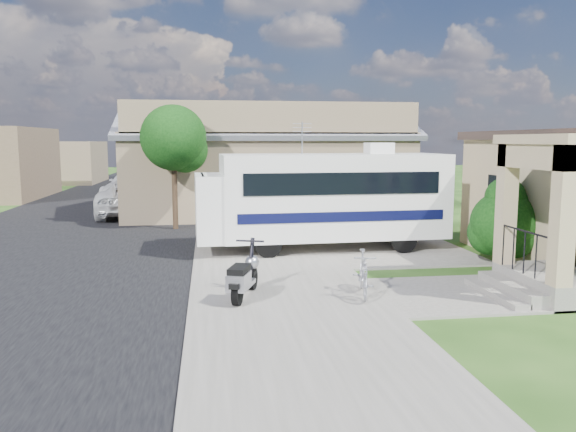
{
  "coord_description": "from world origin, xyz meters",
  "views": [
    {
      "loc": [
        -2.56,
        -11.99,
        3.27
      ],
      "look_at": [
        -0.5,
        2.5,
        1.3
      ],
      "focal_mm": 35.0,
      "sensor_mm": 36.0,
      "label": 1
    }
  ],
  "objects": [
    {
      "name": "motorhome",
      "position": [
        0.83,
        4.33,
        1.62
      ],
      "size": [
        7.43,
        2.62,
        3.77
      ],
      "rotation": [
        0.0,
        0.0,
        0.04
      ],
      "color": "white",
      "rests_on": "ground"
    },
    {
      "name": "van",
      "position": [
        -6.59,
        19.62,
        0.85
      ],
      "size": [
        3.33,
        6.14,
        1.69
      ],
      "primitive_type": "imported",
      "rotation": [
        0.0,
        0.0,
        -0.17
      ],
      "color": "silver",
      "rests_on": "ground"
    },
    {
      "name": "street_tree_c",
      "position": [
        -3.7,
        28.05,
        3.1
      ],
      "size": [
        2.44,
        2.4,
        4.42
      ],
      "color": "black",
      "rests_on": "ground"
    },
    {
      "name": "bicycle",
      "position": [
        0.6,
        -0.92,
        0.47
      ],
      "size": [
        0.72,
        1.61,
        0.94
      ],
      "primitive_type": "imported",
      "rotation": [
        0.0,
        0.0,
        -0.19
      ],
      "color": "#B0B0B8",
      "rests_on": "ground"
    },
    {
      "name": "distant_bldg_near",
      "position": [
        -15.0,
        34.0,
        1.6
      ],
      "size": [
        8.0,
        7.0,
        3.2
      ],
      "primitive_type": "cube",
      "color": "#7F6F4F",
      "rests_on": "ground"
    },
    {
      "name": "warehouse",
      "position": [
        0.0,
        13.97,
        1.99
      ],
      "size": [
        12.5,
        8.4,
        5.04
      ],
      "color": "#7F6F4F",
      "rests_on": "ground"
    },
    {
      "name": "ground",
      "position": [
        0.0,
        0.0,
        0.0
      ],
      "size": [
        120.0,
        120.0,
        0.0
      ],
      "primitive_type": "plane",
      "color": "#1B3C10"
    },
    {
      "name": "walk_slab",
      "position": [
        3.0,
        -1.0,
        0.03
      ],
      "size": [
        4.0,
        3.0,
        0.05
      ],
      "primitive_type": "cube",
      "color": "slate",
      "rests_on": "ground"
    },
    {
      "name": "sidewalk_slab",
      "position": [
        -1.0,
        10.0,
        0.03
      ],
      "size": [
        4.0,
        80.0,
        0.06
      ],
      "primitive_type": "cube",
      "color": "slate",
      "rests_on": "ground"
    },
    {
      "name": "scooter",
      "position": [
        -1.89,
        -0.83,
        0.51
      ],
      "size": [
        0.86,
        1.69,
        1.14
      ],
      "rotation": [
        0.0,
        0.0,
        -0.32
      ],
      "color": "black",
      "rests_on": "ground"
    },
    {
      "name": "driveway_slab",
      "position": [
        1.5,
        4.5,
        0.03
      ],
      "size": [
        7.0,
        6.0,
        0.05
      ],
      "primitive_type": "cube",
      "color": "slate",
      "rests_on": "ground"
    },
    {
      "name": "garden_hose",
      "position": [
        3.83,
        -0.36,
        0.08
      ],
      "size": [
        0.36,
        0.36,
        0.16
      ],
      "primitive_type": "cylinder",
      "color": "#125C27",
      "rests_on": "ground"
    },
    {
      "name": "street_tree_a",
      "position": [
        -3.7,
        9.05,
        3.25
      ],
      "size": [
        2.44,
        2.4,
        4.58
      ],
      "color": "black",
      "rests_on": "ground"
    },
    {
      "name": "street_tree_b",
      "position": [
        -3.7,
        19.05,
        3.39
      ],
      "size": [
        2.44,
        2.4,
        4.73
      ],
      "color": "black",
      "rests_on": "ground"
    },
    {
      "name": "pickup_truck",
      "position": [
        -5.84,
        13.35,
        0.81
      ],
      "size": [
        2.89,
        5.91,
        1.62
      ],
      "primitive_type": "imported",
      "rotation": [
        0.0,
        0.0,
        3.18
      ],
      "color": "silver",
      "rests_on": "ground"
    },
    {
      "name": "shrub",
      "position": [
        5.11,
        1.59,
        1.19
      ],
      "size": [
        1.9,
        1.81,
        2.33
      ],
      "color": "black",
      "rests_on": "ground"
    },
    {
      "name": "street_slab",
      "position": [
        -7.5,
        10.0,
        0.01
      ],
      "size": [
        9.0,
        80.0,
        0.02
      ],
      "primitive_type": "cube",
      "color": "black",
      "rests_on": "ground"
    }
  ]
}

